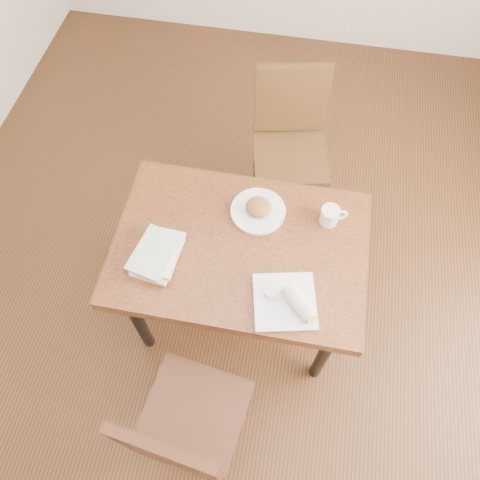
% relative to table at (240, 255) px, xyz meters
% --- Properties ---
extents(ground, '(4.00, 5.00, 0.01)m').
position_rel_table_xyz_m(ground, '(0.00, 0.00, -0.67)').
color(ground, '#472814').
rests_on(ground, ground).
extents(room_walls, '(4.02, 5.02, 2.80)m').
position_rel_table_xyz_m(room_walls, '(0.00, 0.00, 0.97)').
color(room_walls, beige).
rests_on(room_walls, ground).
extents(table, '(1.13, 0.78, 0.75)m').
position_rel_table_xyz_m(table, '(0.00, 0.00, 0.00)').
color(table, brown).
rests_on(table, ground).
extents(chair_near, '(0.48, 0.48, 0.95)m').
position_rel_table_xyz_m(chair_near, '(-0.08, -0.78, -0.11)').
color(chair_near, '#401D12').
rests_on(chair_near, ground).
extents(chair_far, '(0.50, 0.50, 0.95)m').
position_rel_table_xyz_m(chair_far, '(0.13, 0.87, -0.11)').
color(chair_far, '#462F14').
rests_on(chair_far, ground).
extents(plate_scone, '(0.26, 0.26, 0.08)m').
position_rel_table_xyz_m(plate_scone, '(0.05, 0.19, 0.11)').
color(plate_scone, white).
rests_on(plate_scone, table).
extents(coffee_mug, '(0.13, 0.09, 0.09)m').
position_rel_table_xyz_m(coffee_mug, '(0.38, 0.20, 0.13)').
color(coffee_mug, white).
rests_on(coffee_mug, table).
extents(plate_burrito, '(0.30, 0.30, 0.09)m').
position_rel_table_xyz_m(plate_burrito, '(0.25, -0.24, 0.12)').
color(plate_burrito, white).
rests_on(plate_burrito, table).
extents(book_stack, '(0.21, 0.27, 0.06)m').
position_rel_table_xyz_m(book_stack, '(-0.34, -0.13, 0.12)').
color(book_stack, white).
rests_on(book_stack, table).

